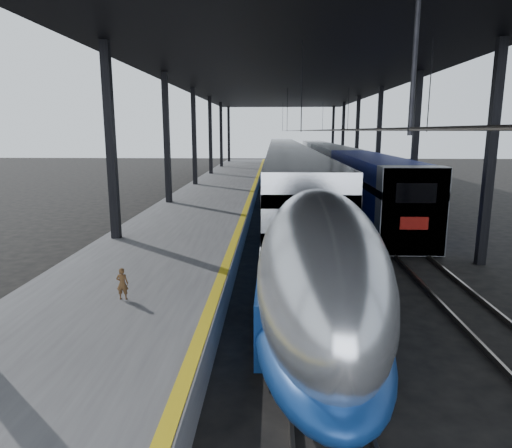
{
  "coord_description": "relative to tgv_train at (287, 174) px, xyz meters",
  "views": [
    {
      "loc": [
        0.91,
        -13.78,
        5.49
      ],
      "look_at": [
        0.25,
        3.24,
        2.0
      ],
      "focal_mm": 32.0,
      "sensor_mm": 36.0,
      "label": 1
    }
  ],
  "objects": [
    {
      "name": "ground",
      "position": [
        -2.0,
        -23.82,
        -2.02
      ],
      "size": [
        160.0,
        160.0,
        0.0
      ],
      "primitive_type": "plane",
      "color": "black",
      "rests_on": "ground"
    },
    {
      "name": "platform",
      "position": [
        -5.5,
        -3.82,
        -1.52
      ],
      "size": [
        6.0,
        80.0,
        1.0
      ],
      "primitive_type": "cube",
      "color": "#4C4C4F",
      "rests_on": "ground"
    },
    {
      "name": "canopy",
      "position": [
        -0.1,
        -3.82,
        7.1
      ],
      "size": [
        18.0,
        75.0,
        9.47
      ],
      "color": "black",
      "rests_on": "ground"
    },
    {
      "name": "tgv_train",
      "position": [
        0.0,
        0.0,
        0.0
      ],
      "size": [
        3.01,
        65.2,
        4.32
      ],
      "color": "silver",
      "rests_on": "ground"
    },
    {
      "name": "rails",
      "position": [
        2.5,
        -3.82,
        -1.94
      ],
      "size": [
        6.52,
        80.0,
        0.16
      ],
      "color": "slate",
      "rests_on": "ground"
    },
    {
      "name": "second_train",
      "position": [
        5.0,
        9.27,
        -0.0
      ],
      "size": [
        2.89,
        56.05,
        3.97
      ],
      "color": "navy",
      "rests_on": "ground"
    },
    {
      "name": "child",
      "position": [
        -5.16,
        -26.01,
        -0.58
      ],
      "size": [
        0.33,
        0.22,
        0.88
      ],
      "primitive_type": "imported",
      "rotation": [
        0.0,
        0.0,
        3.17
      ],
      "color": "#4F341A",
      "rests_on": "platform"
    },
    {
      "name": "yellow_strip",
      "position": [
        -2.7,
        -3.82,
        -1.01
      ],
      "size": [
        0.3,
        80.0,
        0.01
      ],
      "primitive_type": "cube",
      "color": "gold",
      "rests_on": "platform"
    }
  ]
}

